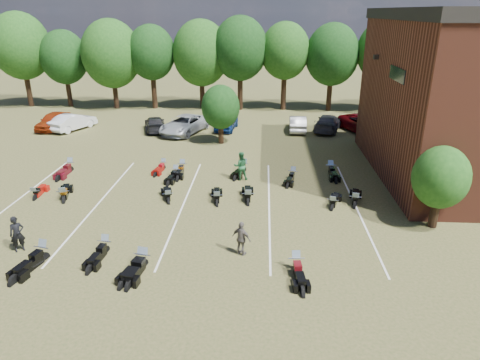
# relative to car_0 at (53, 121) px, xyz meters

# --- Properties ---
(ground) EXTENTS (160.00, 160.00, 0.00)m
(ground) POSITION_rel_car_0_xyz_m (18.36, -19.31, -0.79)
(ground) COLOR brown
(ground) RESTS_ON ground
(car_0) EXTENTS (2.07, 4.73, 1.58)m
(car_0) POSITION_rel_car_0_xyz_m (0.00, 0.00, 0.00)
(car_0) COLOR maroon
(car_0) RESTS_ON ground
(car_1) EXTENTS (3.36, 4.93, 1.54)m
(car_1) POSITION_rel_car_0_xyz_m (1.98, -0.18, -0.02)
(car_1) COLOR silver
(car_1) RESTS_ON ground
(car_2) EXTENTS (4.48, 6.36, 1.61)m
(car_2) POSITION_rel_car_0_xyz_m (12.68, -0.80, 0.01)
(car_2) COLOR #969A9E
(car_2) RESTS_ON ground
(car_3) EXTENTS (3.02, 4.80, 1.30)m
(car_3) POSITION_rel_car_0_xyz_m (9.77, -0.05, -0.14)
(car_3) COLOR black
(car_3) RESTS_ON ground
(car_4) EXTENTS (2.26, 4.50, 1.47)m
(car_4) POSITION_rel_car_0_xyz_m (16.43, 0.65, -0.06)
(car_4) COLOR navy
(car_4) RESTS_ON ground
(car_5) EXTENTS (1.65, 4.34, 1.41)m
(car_5) POSITION_rel_car_0_xyz_m (23.14, 0.62, -0.08)
(car_5) COLOR #BBBAB6
(car_5) RESTS_ON ground
(car_6) EXTENTS (4.47, 6.26, 1.58)m
(car_6) POSITION_rel_car_0_xyz_m (29.18, 0.44, 0.00)
(car_6) COLOR #62050B
(car_6) RESTS_ON ground
(car_7) EXTENTS (3.45, 5.48, 1.48)m
(car_7) POSITION_rel_car_0_xyz_m (26.01, 0.87, -0.05)
(car_7) COLOR #3B3A3F
(car_7) RESTS_ON ground
(person_black) EXTENTS (0.76, 0.71, 1.75)m
(person_black) POSITION_rel_car_0_xyz_m (8.62, -21.87, 0.08)
(person_black) COLOR black
(person_black) RESTS_ON ground
(person_green) EXTENTS (1.07, 0.91, 1.94)m
(person_green) POSITION_rel_car_0_xyz_m (18.49, -12.19, 0.18)
(person_green) COLOR #246035
(person_green) RESTS_ON ground
(person_grey) EXTENTS (1.05, 0.87, 1.68)m
(person_grey) POSITION_rel_car_0_xyz_m (19.04, -21.64, 0.05)
(person_grey) COLOR #57504A
(person_grey) RESTS_ON ground
(motorcycle_0) EXTENTS (1.30, 2.60, 1.39)m
(motorcycle_0) POSITION_rel_car_0_xyz_m (10.11, -22.63, -0.79)
(motorcycle_0) COLOR black
(motorcycle_0) RESTS_ON ground
(motorcycle_1) EXTENTS (0.90, 2.29, 1.25)m
(motorcycle_1) POSITION_rel_car_0_xyz_m (12.70, -21.83, -0.79)
(motorcycle_1) COLOR black
(motorcycle_1) RESTS_ON ground
(motorcycle_2) EXTENTS (1.20, 2.33, 1.24)m
(motorcycle_2) POSITION_rel_car_0_xyz_m (14.66, -22.85, -0.79)
(motorcycle_2) COLOR black
(motorcycle_2) RESTS_ON ground
(motorcycle_3) EXTENTS (1.00, 2.31, 1.24)m
(motorcycle_3) POSITION_rel_car_0_xyz_m (14.80, -22.89, -0.79)
(motorcycle_3) COLOR black
(motorcycle_3) RESTS_ON ground
(motorcycle_5) EXTENTS (0.94, 2.35, 1.28)m
(motorcycle_5) POSITION_rel_car_0_xyz_m (21.46, -22.83, -0.79)
(motorcycle_5) COLOR black
(motorcycle_5) RESTS_ON ground
(motorcycle_7) EXTENTS (0.79, 2.06, 1.12)m
(motorcycle_7) POSITION_rel_car_0_xyz_m (6.37, -16.08, -0.79)
(motorcycle_7) COLOR #9B110B
(motorcycle_7) RESTS_ON ground
(motorcycle_8) EXTENTS (1.44, 2.52, 1.34)m
(motorcycle_8) POSITION_rel_car_0_xyz_m (8.24, -16.34, -0.79)
(motorcycle_8) COLOR black
(motorcycle_8) RESTS_ON ground
(motorcycle_9) EXTENTS (1.29, 2.22, 1.18)m
(motorcycle_9) POSITION_rel_car_0_xyz_m (14.45, -16.13, -0.79)
(motorcycle_9) COLOR black
(motorcycle_9) RESTS_ON ground
(motorcycle_10) EXTENTS (0.96, 2.30, 1.24)m
(motorcycle_10) POSITION_rel_car_0_xyz_m (17.33, -16.28, -0.79)
(motorcycle_10) COLOR black
(motorcycle_10) RESTS_ON ground
(motorcycle_11) EXTENTS (0.90, 2.41, 1.32)m
(motorcycle_11) POSITION_rel_car_0_xyz_m (19.13, -16.04, -0.79)
(motorcycle_11) COLOR black
(motorcycle_11) RESTS_ON ground
(motorcycle_12) EXTENTS (1.30, 2.24, 1.19)m
(motorcycle_12) POSITION_rel_car_0_xyz_m (23.94, -16.50, -0.79)
(motorcycle_12) COLOR black
(motorcycle_12) RESTS_ON ground
(motorcycle_13) EXTENTS (1.23, 2.44, 1.30)m
(motorcycle_13) POSITION_rel_car_0_xyz_m (25.27, -16.12, -0.79)
(motorcycle_13) COLOR black
(motorcycle_13) RESTS_ON ground
(motorcycle_14) EXTENTS (0.88, 2.48, 1.36)m
(motorcycle_14) POSITION_rel_car_0_xyz_m (6.45, -11.29, -0.79)
(motorcycle_14) COLOR #480A14
(motorcycle_14) RESTS_ON ground
(motorcycle_15) EXTENTS (0.97, 2.07, 1.11)m
(motorcycle_15) POSITION_rel_car_0_xyz_m (12.89, -10.52, -0.79)
(motorcycle_15) COLOR maroon
(motorcycle_15) RESTS_ON ground
(motorcycle_16) EXTENTS (0.91, 2.17, 1.17)m
(motorcycle_16) POSITION_rel_car_0_xyz_m (14.05, -11.98, -0.79)
(motorcycle_16) COLOR black
(motorcycle_16) RESTS_ON ground
(motorcycle_17) EXTENTS (0.74, 2.27, 1.26)m
(motorcycle_17) POSITION_rel_car_0_xyz_m (14.34, -10.98, -0.79)
(motorcycle_17) COLOR black
(motorcycle_17) RESTS_ON ground
(motorcycle_18) EXTENTS (1.40, 2.44, 1.30)m
(motorcycle_18) POSITION_rel_car_0_xyz_m (18.63, -10.71, -0.79)
(motorcycle_18) COLOR black
(motorcycle_18) RESTS_ON ground
(motorcycle_19) EXTENTS (1.20, 2.23, 1.19)m
(motorcycle_19) POSITION_rel_car_0_xyz_m (21.96, -11.93, -0.79)
(motorcycle_19) COLOR black
(motorcycle_19) RESTS_ON ground
(motorcycle_20) EXTENTS (0.89, 2.36, 1.29)m
(motorcycle_20) POSITION_rel_car_0_xyz_m (24.64, -10.73, -0.79)
(motorcycle_20) COLOR black
(motorcycle_20) RESTS_ON ground
(tree_line) EXTENTS (56.00, 6.00, 9.79)m
(tree_line) POSITION_rel_car_0_xyz_m (17.36, 9.69, 5.52)
(tree_line) COLOR black
(tree_line) RESTS_ON ground
(young_tree_near_building) EXTENTS (2.80, 2.80, 4.16)m
(young_tree_near_building) POSITION_rel_car_0_xyz_m (28.86, -18.31, 1.96)
(young_tree_near_building) COLOR black
(young_tree_near_building) RESTS_ON ground
(young_tree_midfield) EXTENTS (3.20, 3.20, 4.70)m
(young_tree_midfield) POSITION_rel_car_0_xyz_m (16.36, -3.81, 2.30)
(young_tree_midfield) COLOR black
(young_tree_midfield) RESTS_ON ground
(parking_lines) EXTENTS (20.10, 14.00, 0.01)m
(parking_lines) POSITION_rel_car_0_xyz_m (15.36, -16.31, -0.79)
(parking_lines) COLOR silver
(parking_lines) RESTS_ON ground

